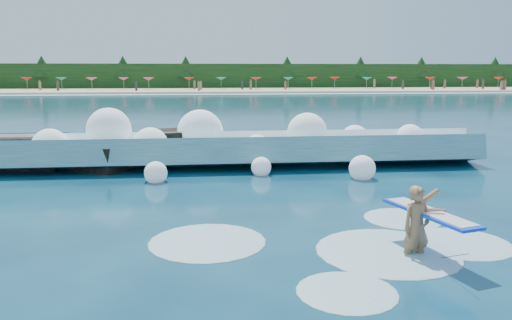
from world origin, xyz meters
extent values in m
plane|color=#082A43|center=(0.00, 0.00, 0.00)|extent=(200.00, 200.00, 0.00)
cube|color=tan|center=(0.00, 78.00, 0.20)|extent=(140.00, 20.00, 0.40)
cube|color=silver|center=(0.00, 67.00, 0.04)|extent=(140.00, 5.00, 0.08)
cube|color=black|center=(0.00, 88.00, 2.50)|extent=(140.00, 4.00, 5.00)
cube|color=teal|center=(1.24, 7.51, 0.48)|extent=(19.36, 2.95, 1.62)
cube|color=white|center=(1.24, 8.31, 0.97)|extent=(19.36, 1.36, 0.75)
cube|color=black|center=(-6.77, 8.06, 0.50)|extent=(2.72, 2.07, 1.44)
cube|color=black|center=(-3.77, 7.26, 0.39)|extent=(2.53, 2.40, 1.11)
cube|color=black|center=(-1.07, 8.46, 0.54)|extent=(2.72, 2.47, 1.56)
imported|color=#9E6C49|center=(4.24, -2.64, 0.57)|extent=(0.70, 0.53, 1.75)
cube|color=blue|center=(4.52, -2.59, 0.88)|extent=(1.14, 2.45, 0.06)
cube|color=silver|center=(4.52, -2.59, 0.89)|extent=(1.00, 2.23, 0.06)
cylinder|color=black|center=(4.42, -3.84, 0.45)|extent=(0.01, 0.91, 0.43)
sphere|color=white|center=(-5.60, 7.07, 0.93)|extent=(1.33, 1.33, 1.33)
sphere|color=white|center=(-3.60, 7.90, 1.43)|extent=(1.73, 1.73, 1.73)
sphere|color=white|center=(-1.97, 7.29, 0.90)|extent=(1.36, 1.36, 1.36)
sphere|color=white|center=(-0.08, 8.21, 1.24)|extent=(1.85, 1.85, 1.85)
sphere|color=white|center=(2.15, 7.56, 0.64)|extent=(1.14, 1.14, 1.14)
sphere|color=white|center=(4.13, 7.43, 1.27)|extent=(1.59, 1.59, 1.59)
sphere|color=white|center=(6.35, 8.29, 0.87)|extent=(1.20, 1.20, 1.20)
sphere|color=white|center=(8.44, 7.60, 0.99)|extent=(1.12, 1.12, 1.12)
sphere|color=white|center=(-1.59, 4.89, 0.30)|extent=(0.78, 0.78, 0.78)
sphere|color=white|center=(2.09, 5.66, 0.28)|extent=(0.73, 0.73, 0.73)
sphere|color=white|center=(5.49, 4.62, 0.36)|extent=(0.92, 0.92, 0.92)
ellipsoid|color=silver|center=(3.77, -2.35, 0.00)|extent=(3.00, 3.00, 0.15)
ellipsoid|color=silver|center=(2.39, -4.12, 0.00)|extent=(1.75, 1.75, 0.09)
ellipsoid|color=silver|center=(5.55, -2.03, 0.00)|extent=(2.19, 2.19, 0.11)
ellipsoid|color=silver|center=(0.06, -1.35, 0.00)|extent=(2.61, 2.61, 0.13)
ellipsoid|color=silver|center=(5.01, -0.13, 0.00)|extent=(1.96, 1.96, 0.10)
cone|color=red|center=(-30.80, 81.57, 2.25)|extent=(2.00, 2.00, 0.50)
cone|color=#158377|center=(-24.91, 81.85, 2.25)|extent=(2.00, 2.00, 0.50)
cone|color=#CD3C6F|center=(-19.18, 79.57, 2.25)|extent=(2.00, 2.00, 0.50)
cone|color=#CD3C6F|center=(-13.75, 80.02, 2.25)|extent=(2.00, 2.00, 0.50)
cone|color=#CD3C6F|center=(-9.18, 78.13, 2.25)|extent=(2.00, 2.00, 0.50)
cone|color=red|center=(-2.20, 80.54, 2.25)|extent=(2.00, 2.00, 0.50)
cone|color=#158377|center=(3.62, 80.49, 2.25)|extent=(2.00, 2.00, 0.50)
cone|color=red|center=(9.80, 78.39, 2.25)|extent=(2.00, 2.00, 0.50)
cone|color=#158377|center=(15.81, 79.21, 2.25)|extent=(2.00, 2.00, 0.50)
cone|color=red|center=(20.24, 79.20, 2.25)|extent=(2.00, 2.00, 0.50)
cone|color=red|center=(25.21, 81.74, 2.25)|extent=(2.00, 2.00, 0.50)
cone|color=#158377|center=(30.57, 79.07, 2.25)|extent=(2.00, 2.00, 0.50)
cone|color=#CD3C6F|center=(36.29, 81.14, 2.25)|extent=(2.00, 2.00, 0.50)
cone|color=red|center=(42.76, 78.92, 2.25)|extent=(2.00, 2.00, 0.50)
cone|color=#CD3C6F|center=(48.45, 77.52, 2.25)|extent=(2.00, 2.00, 0.50)
cone|color=red|center=(56.29, 78.65, 2.25)|extent=(2.00, 2.00, 0.50)
cube|color=#3F332D|center=(-20.12, 69.42, 0.83)|extent=(0.35, 0.22, 1.49)
cube|color=#8C664C|center=(2.60, 68.17, 0.87)|extent=(0.35, 0.22, 1.58)
cube|color=#262633|center=(36.13, 74.47, 1.16)|extent=(0.35, 0.22, 1.52)
cube|color=brown|center=(39.86, 71.29, 1.17)|extent=(0.35, 0.22, 1.54)
cube|color=#3F332D|center=(-2.44, 79.82, 1.18)|extent=(0.35, 0.22, 1.56)
cube|color=#8C664C|center=(34.60, 68.38, 0.89)|extent=(0.35, 0.22, 1.61)
cube|color=#3F332D|center=(50.15, 74.84, 1.19)|extent=(0.35, 0.22, 1.58)
cube|color=#8C664C|center=(54.40, 71.35, 1.09)|extent=(0.35, 0.22, 1.39)
cube|color=#262633|center=(15.41, 77.48, 1.09)|extent=(0.35, 0.22, 1.38)
cube|color=brown|center=(19.03, 69.78, 0.89)|extent=(0.35, 0.22, 1.62)
cube|color=#3F332D|center=(-12.51, 80.84, 1.08)|extent=(0.35, 0.22, 1.35)
cube|color=#8C664C|center=(21.47, 73.13, 1.08)|extent=(0.35, 0.22, 1.36)
cube|color=#262633|center=(27.61, 81.54, 1.16)|extent=(0.35, 0.22, 1.52)
cube|color=brown|center=(51.65, 70.14, 1.15)|extent=(0.35, 0.22, 1.49)
cube|color=#3F332D|center=(27.78, 79.46, 1.11)|extent=(0.35, 0.22, 1.41)
cube|color=#262633|center=(-27.17, 76.93, 1.20)|extent=(0.35, 0.22, 1.60)
cube|color=brown|center=(28.51, 71.48, 1.20)|extent=(0.35, 0.22, 1.60)
cube|color=#3F332D|center=(34.88, 72.93, 1.16)|extent=(0.35, 0.22, 1.52)
cube|color=#8C664C|center=(25.11, 71.12, 1.21)|extent=(0.35, 0.22, 1.61)
cube|color=#262633|center=(25.90, 78.42, 1.08)|extent=(0.35, 0.22, 1.36)
cube|color=#3F332D|center=(-2.16, 70.89, 1.16)|extent=(0.35, 0.22, 1.53)
cube|color=#8C664C|center=(0.94, 81.36, 1.14)|extent=(0.35, 0.22, 1.49)
cube|color=#262633|center=(32.57, 80.44, 1.11)|extent=(0.35, 0.22, 1.41)
camera|label=1|loc=(0.00, -11.83, 3.70)|focal=35.00mm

